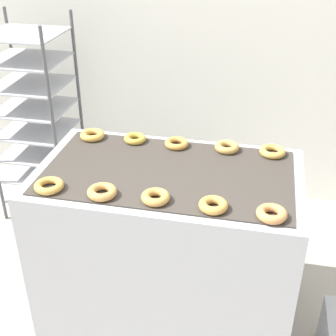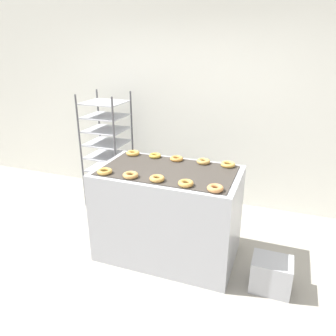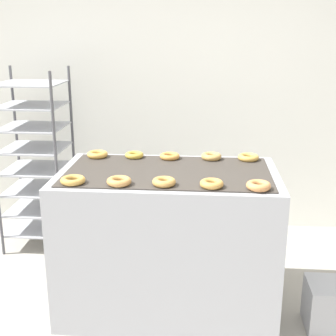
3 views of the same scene
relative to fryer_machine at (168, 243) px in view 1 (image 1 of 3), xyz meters
name	(u,v)px [view 1 (image 1 of 3)]	position (x,y,z in m)	size (l,w,h in m)	color
wall_back	(208,27)	(0.00, 1.46, 0.91)	(8.00, 0.05, 2.80)	silver
fryer_machine	(168,243)	(0.00, 0.00, 0.00)	(1.42, 0.83, 0.98)	#A8AAB2
baking_rack_cart	(36,119)	(-1.21, 0.88, 0.30)	(0.54, 0.52, 1.55)	#4C4C51
donut_near_leftmost	(49,186)	(-0.54, -0.29, 0.51)	(0.15, 0.15, 0.04)	#BF9141
donut_near_left	(102,192)	(-0.27, -0.30, 0.51)	(0.15, 0.15, 0.04)	#C08848
donut_near_center	(155,197)	(0.00, -0.29, 0.51)	(0.14, 0.14, 0.04)	#BC8A44
donut_near_right	(213,205)	(0.28, -0.30, 0.51)	(0.14, 0.14, 0.04)	#BE8B41
donut_near_rightmost	(272,214)	(0.55, -0.31, 0.51)	(0.14, 0.14, 0.04)	#C8844B
donut_far_leftmost	(92,135)	(-0.53, 0.30, 0.51)	(0.15, 0.15, 0.04)	gold
donut_far_left	(135,139)	(-0.27, 0.31, 0.51)	(0.13, 0.13, 0.04)	gold
donut_far_center	(177,143)	(-0.01, 0.30, 0.51)	(0.14, 0.14, 0.04)	#C9893E
donut_far_right	(227,147)	(0.28, 0.31, 0.51)	(0.14, 0.14, 0.04)	tan
donut_far_rightmost	(272,151)	(0.54, 0.31, 0.51)	(0.15, 0.15, 0.04)	gold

